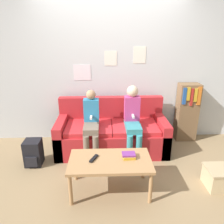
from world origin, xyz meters
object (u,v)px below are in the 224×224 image
tv_remote (94,158)px  backpack (33,153)px  person_left (91,122)px  bookshelf (187,112)px  storage_box (221,177)px  couch (112,133)px  coffee_table (110,163)px  person_right (133,118)px

tv_remote → backpack: tv_remote is taller
tv_remote → person_left: bearing=120.3°
bookshelf → person_left: bearing=-163.2°
storage_box → backpack: backpack is taller
couch → tv_remote: (-0.26, -1.04, 0.17)m
couch → person_left: size_ratio=1.70×
coffee_table → person_right: (0.38, 0.88, 0.24)m
couch → coffee_table: 1.07m
person_left → person_right: bearing=1.1°
couch → person_right: bearing=-29.9°
couch → person_right: 0.51m
couch → bookshelf: (1.38, 0.32, 0.25)m
coffee_table → tv_remote: 0.21m
person_right → tv_remote: 1.05m
coffee_table → person_left: (-0.27, 0.87, 0.19)m
tv_remote → bookshelf: bearing=65.4°
coffee_table → storage_box: coffee_table is taller
bookshelf → tv_remote: bearing=-140.3°
person_left → couch: bearing=31.3°
person_left → storage_box: bearing=-26.9°
coffee_table → backpack: size_ratio=2.53×
coffee_table → couch: bearing=86.8°
coffee_table → person_left: bearing=107.1°
storage_box → backpack: 2.63m
couch → person_left: person_left is taller
tv_remote → couch: bearing=101.9°
person_left → bookshelf: person_left is taller
couch → tv_remote: bearing=-103.8°
storage_box → backpack: (-2.56, 0.61, 0.06)m
backpack → storage_box: bearing=-13.5°
person_right → storage_box: (1.04, -0.87, -0.49)m
coffee_table → person_left: 0.93m
couch → backpack: couch is taller
person_left → storage_box: 1.95m
person_right → couch: bearing=150.1°
couch → bookshelf: bookshelf is taller
coffee_table → backpack: bearing=151.1°
couch → tv_remote: 1.09m
couch → backpack: size_ratio=4.56×
bookshelf → storage_box: size_ratio=2.72×
couch → coffee_table: couch is taller
coffee_table → bookshelf: bookshelf is taller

